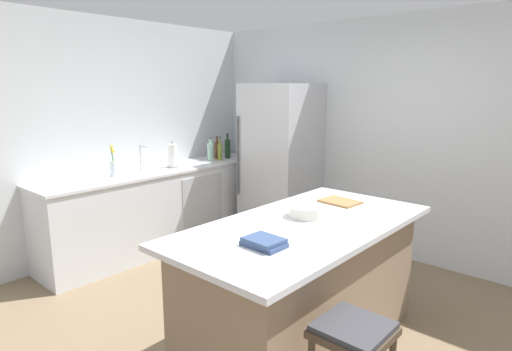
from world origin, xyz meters
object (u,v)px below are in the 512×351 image
paper_towel_roll (173,156)px  refrigerator (281,163)px  flower_vase (113,166)px  cookbook_stack (264,242)px  sink_faucet (141,157)px  cutting_board (340,202)px  syrup_bottle (217,149)px  mixing_bowl (307,211)px  gin_bottle (210,151)px  whiskey_bottle (240,148)px  olive_oil_bottle (220,151)px  soda_bottle (242,145)px  wine_bottle (228,148)px  kitchen_island (303,284)px  hot_sauce_bottle (228,150)px  bar_stool (353,346)px

paper_towel_roll → refrigerator: bearing=51.6°
flower_vase → cookbook_stack: (2.50, -0.48, -0.09)m
flower_vase → paper_towel_roll: 0.73m
sink_faucet → cutting_board: bearing=7.8°
syrup_bottle → mixing_bowl: (2.37, -1.33, -0.08)m
sink_faucet → gin_bottle: size_ratio=1.02×
whiskey_bottle → olive_oil_bottle: 0.38m
olive_oil_bottle → flower_vase: bearing=-94.5°
soda_bottle → cutting_board: (2.26, -1.21, -0.15)m
gin_bottle → paper_towel_roll: bearing=-87.7°
wine_bottle → gin_bottle: size_ratio=1.12×
flower_vase → syrup_bottle: flower_vase is taller
syrup_bottle → olive_oil_bottle: (0.14, -0.08, -0.00)m
olive_oil_bottle → whiskey_bottle: bearing=89.5°
kitchen_island → whiskey_bottle: whiskey_bottle is taller
kitchen_island → soda_bottle: soda_bottle is taller
soda_bottle → whiskey_bottle: (0.05, -0.09, -0.03)m
refrigerator → mixing_bowl: (1.47, -1.55, 0.02)m
olive_oil_bottle → wine_bottle: bearing=104.0°
wine_bottle → cookbook_stack: 3.22m
sink_faucet → gin_bottle: sink_faucet is taller
sink_faucet → cookbook_stack: (2.53, -0.84, -0.14)m
hot_sauce_bottle → mixing_bowl: size_ratio=0.83×
paper_towel_roll → hot_sauce_bottle: bearing=95.2°
bar_stool → wine_bottle: size_ratio=2.08×
refrigerator → cutting_board: size_ratio=5.91×
mixing_bowl → wine_bottle: bearing=147.8°
mixing_bowl → refrigerator: bearing=133.5°
soda_bottle → whiskey_bottle: soda_bottle is taller
mixing_bowl → cutting_board: size_ratio=0.84×
flower_vase → wine_bottle: bearing=87.6°
soda_bottle → syrup_bottle: 0.39m
syrup_bottle → mixing_bowl: size_ratio=1.08×
sink_faucet → paper_towel_roll: paper_towel_roll is taller
wine_bottle → syrup_bottle: bearing=-132.3°
gin_bottle → cookbook_stack: gin_bottle is taller
sink_faucet → syrup_bottle: (-0.00, 1.15, -0.04)m
wine_bottle → kitchen_island: bearing=-33.7°
olive_oil_bottle → paper_towel_roll: bearing=-93.7°
sink_faucet → soda_bottle: size_ratio=0.77×
whiskey_bottle → wine_bottle: bearing=-104.3°
whiskey_bottle → syrup_bottle: (-0.14, -0.30, -0.00)m
hot_sauce_bottle → wine_bottle: (0.09, -0.10, 0.04)m
sink_faucet → whiskey_bottle: whiskey_bottle is taller
bar_stool → cookbook_stack: cookbook_stack is taller
kitchen_island → hot_sauce_bottle: (-2.45, 1.67, 0.55)m
mixing_bowl → flower_vase: bearing=-175.4°
kitchen_island → gin_bottle: size_ratio=6.85×
kitchen_island → sink_faucet: 2.55m
gin_bottle → cutting_board: (2.29, -0.65, -0.12)m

